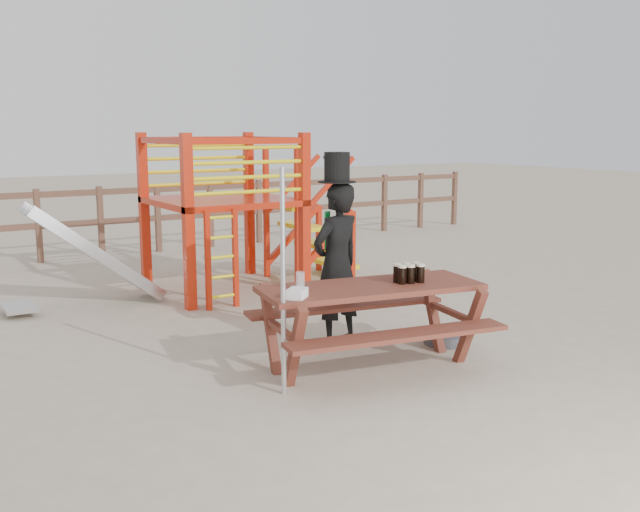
% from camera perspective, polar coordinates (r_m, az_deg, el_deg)
% --- Properties ---
extents(ground, '(60.00, 60.00, 0.00)m').
position_cam_1_polar(ground, '(6.64, 3.89, -8.67)').
color(ground, tan).
rests_on(ground, ground).
extents(back_fence, '(15.09, 0.09, 1.20)m').
position_cam_1_polar(back_fence, '(12.71, -14.99, 3.41)').
color(back_fence, brown).
rests_on(back_fence, ground).
extents(playground_fort, '(4.71, 1.84, 2.10)m').
position_cam_1_polar(playground_fort, '(9.53, -8.20, 3.57)').
color(playground_fort, red).
rests_on(playground_fort, ground).
extents(picnic_table, '(2.19, 1.69, 0.77)m').
position_cam_1_polar(picnic_table, '(6.44, 4.06, -4.79)').
color(picnic_table, maroon).
rests_on(picnic_table, ground).
extents(man_with_hat, '(0.66, 0.51, 1.92)m').
position_cam_1_polar(man_with_hat, '(7.04, 1.34, -0.34)').
color(man_with_hat, black).
rests_on(man_with_hat, ground).
extents(metal_pole, '(0.04, 0.04, 1.85)m').
position_cam_1_polar(metal_pole, '(5.68, -2.97, -2.22)').
color(metal_pole, '#B2B2B7').
rests_on(metal_pole, ground).
extents(parasol_base, '(0.45, 0.45, 0.19)m').
position_cam_1_polar(parasol_base, '(7.36, 10.04, -6.50)').
color(parasol_base, '#3E3E44').
rests_on(parasol_base, ground).
extents(paper_bag, '(0.23, 0.22, 0.08)m').
position_cam_1_polar(paper_bag, '(5.86, -1.86, -3.01)').
color(paper_bag, white).
rests_on(paper_bag, picnic_table).
extents(stout_pints, '(0.28, 0.20, 0.17)m').
position_cam_1_polar(stout_pints, '(6.50, 7.12, -1.36)').
color(stout_pints, black).
rests_on(stout_pints, picnic_table).
extents(empty_glasses, '(0.10, 0.12, 0.15)m').
position_cam_1_polar(empty_glasses, '(6.18, -1.59, -2.05)').
color(empty_glasses, silver).
rests_on(empty_glasses, picnic_table).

